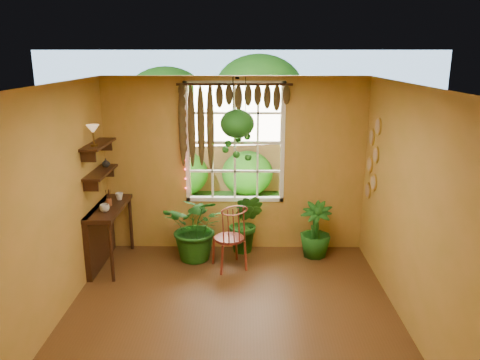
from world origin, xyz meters
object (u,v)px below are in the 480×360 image
(potted_plant_left, at_px, (197,227))
(hanging_basket, at_px, (237,127))
(counter_ledge, at_px, (103,229))
(windsor_chair, at_px, (230,247))
(potted_plant_mid, at_px, (246,223))

(potted_plant_left, height_order, hanging_basket, hanging_basket)
(counter_ledge, bearing_deg, hanging_basket, 12.86)
(windsor_chair, bearing_deg, potted_plant_mid, 45.64)
(potted_plant_mid, xyz_separation_m, hanging_basket, (-0.13, -0.00, 1.49))
(counter_ledge, xyz_separation_m, potted_plant_mid, (2.08, 0.45, -0.07))
(potted_plant_left, distance_m, potted_plant_mid, 0.77)
(counter_ledge, height_order, windsor_chair, windsor_chair)
(potted_plant_left, distance_m, hanging_basket, 1.59)
(potted_plant_mid, distance_m, hanging_basket, 1.50)
(counter_ledge, height_order, potted_plant_mid, potted_plant_mid)
(windsor_chair, bearing_deg, hanging_basket, 57.42)
(windsor_chair, relative_size, potted_plant_mid, 1.20)
(hanging_basket, bearing_deg, counter_ledge, -167.14)
(counter_ledge, distance_m, hanging_basket, 2.46)
(windsor_chair, bearing_deg, counter_ledge, 153.10)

